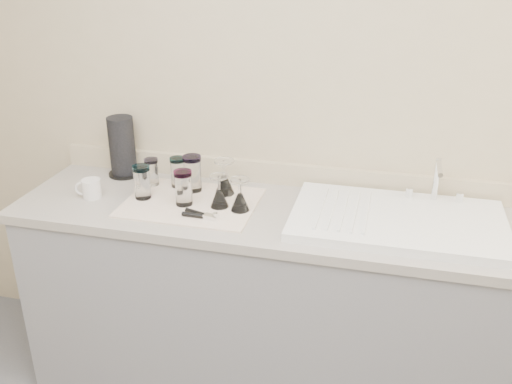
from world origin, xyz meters
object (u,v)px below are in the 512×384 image
(tumbler_lavender, at_px, (183,188))
(goblet_back_left, at_px, (224,182))
(can_opener, at_px, (201,215))
(sink_unit, at_px, (398,220))
(goblet_front_right, at_px, (240,200))
(tumbler_purple, at_px, (192,173))
(tumbler_cyan, at_px, (178,172))
(tumbler_teal, at_px, (152,172))
(paper_towel_roll, at_px, (122,147))
(tumbler_magenta, at_px, (142,182))
(white_mug, at_px, (91,189))
(goblet_front_left, at_px, (219,196))

(tumbler_lavender, bearing_deg, goblet_back_left, 48.18)
(can_opener, bearing_deg, sink_unit, 10.81)
(tumbler_lavender, distance_m, goblet_front_right, 0.24)
(sink_unit, distance_m, tumbler_purple, 0.89)
(tumbler_lavender, distance_m, can_opener, 0.16)
(tumbler_purple, bearing_deg, tumbler_cyan, 160.55)
(tumbler_teal, bearing_deg, paper_towel_roll, 152.87)
(tumbler_teal, relative_size, tumbler_lavender, 0.82)
(tumbler_magenta, xyz_separation_m, goblet_front_right, (0.43, -0.02, -0.03))
(can_opener, xyz_separation_m, white_mug, (-0.52, 0.08, 0.02))
(sink_unit, distance_m, tumbler_cyan, 0.97)
(sink_unit, distance_m, can_opener, 0.78)
(tumbler_purple, relative_size, tumbler_magenta, 1.10)
(goblet_front_left, bearing_deg, can_opener, -110.57)
(tumbler_lavender, bearing_deg, tumbler_cyan, 117.91)
(tumbler_teal, bearing_deg, can_opener, -39.31)
(tumbler_teal, distance_m, paper_towel_roll, 0.22)
(tumbler_magenta, xyz_separation_m, can_opener, (0.30, -0.12, -0.06))
(tumbler_cyan, distance_m, tumbler_magenta, 0.19)
(goblet_back_left, height_order, paper_towel_roll, paper_towel_roll)
(white_mug, xyz_separation_m, paper_towel_roll, (0.02, 0.27, 0.10))
(can_opener, bearing_deg, tumbler_cyan, 126.02)
(tumbler_purple, bearing_deg, tumbler_teal, 175.26)
(tumbler_purple, bearing_deg, tumbler_magenta, -144.71)
(sink_unit, xyz_separation_m, can_opener, (-0.76, -0.15, -0.00))
(tumbler_purple, bearing_deg, goblet_front_left, -38.71)
(goblet_front_right, distance_m, white_mug, 0.66)
(sink_unit, xyz_separation_m, white_mug, (-1.29, -0.06, 0.02))
(tumbler_cyan, bearing_deg, paper_towel_roll, 164.80)
(goblet_front_right, height_order, paper_towel_roll, paper_towel_roll)
(goblet_front_left, bearing_deg, tumbler_magenta, 179.47)
(sink_unit, height_order, tumbler_teal, sink_unit)
(tumbler_teal, xyz_separation_m, paper_towel_roll, (-0.18, 0.09, 0.07))
(tumbler_cyan, bearing_deg, goblet_front_right, -27.08)
(tumbler_lavender, height_order, goblet_front_left, tumbler_lavender)
(tumbler_magenta, height_order, goblet_front_left, tumbler_magenta)
(tumbler_teal, height_order, goblet_front_left, goblet_front_left)
(tumbler_magenta, height_order, goblet_back_left, goblet_back_left)
(tumbler_lavender, height_order, goblet_front_right, tumbler_lavender)
(tumbler_cyan, xyz_separation_m, tumbler_magenta, (-0.10, -0.15, 0.01))
(goblet_front_left, bearing_deg, tumbler_lavender, -174.45)
(tumbler_magenta, bearing_deg, tumbler_purple, 35.29)
(tumbler_magenta, relative_size, can_opener, 0.96)
(goblet_front_right, bearing_deg, sink_unit, 3.94)
(tumbler_teal, distance_m, tumbler_magenta, 0.15)
(tumbler_lavender, bearing_deg, paper_towel_roll, 147.16)
(tumbler_purple, bearing_deg, goblet_back_left, 0.74)
(tumbler_magenta, relative_size, goblet_back_left, 0.94)
(tumbler_purple, height_order, tumbler_magenta, tumbler_purple)
(tumbler_teal, relative_size, goblet_front_left, 0.89)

